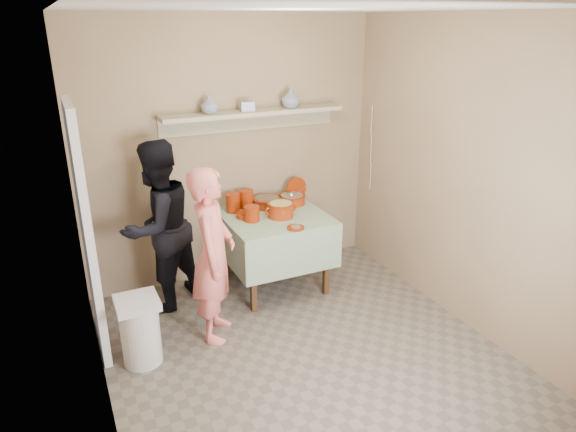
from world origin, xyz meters
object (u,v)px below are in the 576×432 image
serving_table (274,226)px  cazuela_rice (281,209)px  person_helper (158,227)px  person_cook (213,255)px  trash_bin (140,330)px

serving_table → cazuela_rice: cazuela_rice is taller
person_helper → cazuela_rice: 1.14m
person_cook → cazuela_rice: (0.83, 0.51, 0.10)m
person_cook → person_helper: (-0.30, 0.68, 0.05)m
person_helper → person_cook: bearing=82.3°
person_helper → serving_table: size_ratio=1.63×
person_cook → trash_bin: person_cook is taller
person_cook → serving_table: (0.80, 0.59, -0.10)m
person_cook → serving_table: 1.00m
serving_table → trash_bin: bearing=-153.9°
cazuela_rice → trash_bin: (-1.49, -0.63, -0.56)m
serving_table → person_cook: bearing=-143.8°
serving_table → cazuela_rice: bearing=-66.1°
person_cook → trash_bin: (-0.65, -0.12, -0.46)m
cazuela_rice → person_helper: bearing=171.0°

